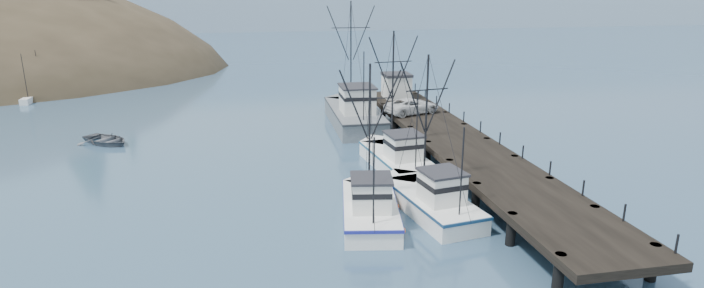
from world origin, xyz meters
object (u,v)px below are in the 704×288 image
Objects in this scene: trawler_near at (430,200)px; work_vessel at (353,113)px; trawler_mid at (370,206)px; trawler_far at (396,158)px; pier at (457,143)px; pier_shed at (396,85)px; pickup_truck at (412,106)px; motorboat at (107,144)px.

trawler_near is 23.88m from work_vessel.
trawler_far is at bearing 65.34° from trawler_mid.
pier is 13.79m from trawler_mid.
trawler_mid is at bearing -134.94° from pier.
pier_shed is (5.03, 18.25, 2.60)m from trawler_far.
pier is 5.44m from trawler_far.
trawler_near reaches higher than pickup_truck.
trawler_mid is 0.90× the size of trawler_far.
pier is at bearing -69.12° from motorboat.
work_vessel is at bearing 92.54° from trawler_far.
trawler_far is 27.67m from motorboat.
pier is at bearing 166.77° from pickup_truck.
trawler_far is 2.14× the size of motorboat.
trawler_near is 20.08m from pickup_truck.
work_vessel reaches higher than pier.
pier_shed is 0.57× the size of pickup_truck.
pier reaches higher than motorboat.
pier_shed is at bearing 91.06° from pier.
trawler_near is 0.67× the size of work_vessel.
work_vessel reaches higher than motorboat.
trawler_near is 2.00× the size of motorboat.
work_vessel is (3.71, 24.18, 0.41)m from trawler_mid.
pier is at bearing 2.69° from trawler_far.
pier_shed is (5.68, 3.57, 2.19)m from work_vessel.
motorboat is (-29.40, 1.68, -2.78)m from pickup_truck.
pier_shed reaches higher than pier.
trawler_far is 2.02× the size of pickup_truck.
pickup_truck is (4.65, 19.43, 1.96)m from trawler_near.
trawler_mid reaches higher than pier_shed.
motorboat is at bearing -173.51° from work_vessel.
trawler_far is 14.71m from work_vessel.
trawler_far is 19.11m from pier_shed.
pier is 3.89× the size of trawler_far.
motorboat is at bearing 68.20° from pickup_truck.
pier_shed is (5.25, 27.44, 2.60)m from trawler_near.
pickup_truck is at bearing 65.98° from trawler_mid.
trawler_near reaches higher than motorboat.
trawler_mid is at bearing 137.44° from pickup_truck.
pier is 8.31× the size of motorboat.
pickup_truck is 1.06× the size of motorboat.
trawler_far is 0.72× the size of work_vessel.
work_vessel is 7.06m from pier_shed.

